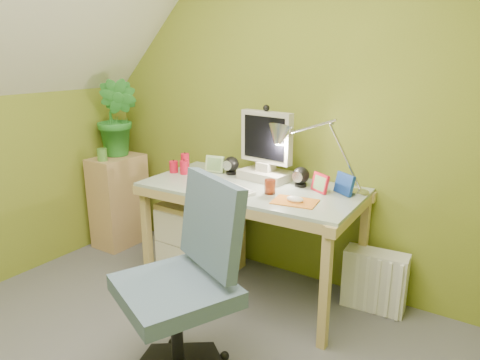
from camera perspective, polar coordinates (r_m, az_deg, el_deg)
The scene contains 19 objects.
wall_back at distance 3.05m, azimuth 6.29°, elevation 8.96°, with size 3.20×0.01×2.40m, color olive.
desk at distance 2.98m, azimuth 1.47°, elevation -7.65°, with size 1.40×0.70×0.75m, color tan, non-canonical shape.
monitor at distance 2.94m, azimuth 3.43°, elevation 4.65°, with size 0.35×0.21×0.49m, color #B5B1A3, non-canonical shape.
speaker_left at distance 3.10m, azimuth -1.13°, elevation 1.92°, with size 0.11×0.11×0.13m, color black, non-canonical shape.
speaker_right at distance 2.84m, azimuth 7.88°, elevation 0.44°, with size 0.11×0.11×0.13m, color black, non-canonical shape.
keyboard at distance 2.78m, azimuth -1.40°, elevation -0.98°, with size 0.40×0.13×0.02m, color white.
mousepad at distance 2.56m, azimuth 7.11°, elevation -2.79°, with size 0.25×0.18×0.01m, color orange.
mouse at distance 2.55m, azimuth 7.12°, elevation -2.48°, with size 0.10×0.06×0.04m, color white.
amber_tumbler at distance 2.68m, azimuth 3.89°, elevation -0.87°, with size 0.07×0.07×0.09m, color #953415.
candle_cluster at distance 3.18m, azimuth -7.57°, elevation 2.14°, with size 0.17×0.15×0.13m, color red, non-canonical shape.
photo_frame_red at distance 2.75m, azimuth 10.32°, elevation -0.37°, with size 0.13×0.02×0.12m, color red.
photo_frame_blue at distance 2.74m, azimuth 13.35°, elevation -0.50°, with size 0.15×0.02×0.13m, color navy.
photo_frame_green at distance 3.16m, azimuth -3.28°, elevation 2.08°, with size 0.14×0.02×0.12m, color #A5C889.
desk_lamp at distance 2.73m, azimuth 11.68°, elevation 5.24°, with size 0.61×0.26×0.65m, color #BCBDC1, non-canonical shape.
side_ledge at distance 3.85m, azimuth -15.34°, elevation -2.59°, with size 0.28×0.43×0.76m, color tan.
potted_plant at distance 3.72m, azimuth -15.55°, elevation 7.78°, with size 0.35×0.28×0.63m, color #2A7E2C.
green_cup at distance 3.63m, azimuth -17.39°, elevation 3.14°, with size 0.08×0.08×0.10m, color #508738.
task_chair at distance 2.15m, azimuth -8.44°, elevation -13.40°, with size 0.58×0.58×1.05m, color #43586E, non-canonical shape.
radiator at distance 2.98m, azimuth 17.01°, elevation -12.29°, with size 0.38×0.15×0.38m, color silver.
Camera 1 is at (1.38, -1.10, 1.58)m, focal length 33.00 mm.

